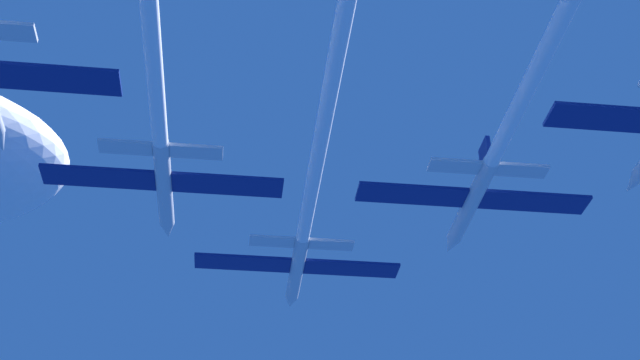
{
  "coord_description": "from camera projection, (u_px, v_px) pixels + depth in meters",
  "views": [
    {
      "loc": [
        -4.67,
        -53.97,
        -28.8
      ],
      "look_at": [
        0.03,
        -11.56,
        -0.16
      ],
      "focal_mm": 46.59,
      "sensor_mm": 36.0,
      "label": 1
    }
  ],
  "objects": [
    {
      "name": "jet_lead",
      "position": [
        310.0,
        198.0,
        53.18
      ],
      "size": [
        14.97,
        38.82,
        2.48
      ],
      "color": "silver"
    },
    {
      "name": "jet_right_wing",
      "position": [
        512.0,
        120.0,
        46.08
      ],
      "size": [
        14.97,
        36.27,
        2.48
      ],
      "color": "silver"
    },
    {
      "name": "jet_left_wing",
      "position": [
        158.0,
        109.0,
        46.0
      ],
      "size": [
        14.97,
        33.98,
        2.48
      ],
      "color": "silver"
    }
  ]
}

